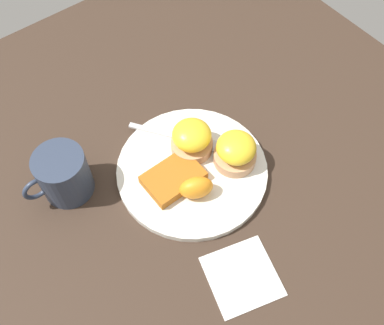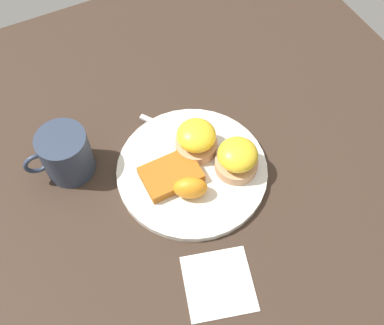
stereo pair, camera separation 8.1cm
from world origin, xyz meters
The scene contains 9 objects.
ground_plane centered at (0.00, 0.00, 0.00)m, with size 1.10×1.10×0.00m, color #38281E.
plate centered at (0.00, 0.00, 0.01)m, with size 0.28×0.28×0.01m, color silver.
sandwich_benedict_left centered at (-0.07, 0.03, 0.05)m, with size 0.08×0.08×0.07m.
sandwich_benedict_right centered at (-0.03, -0.04, 0.05)m, with size 0.08×0.08×0.07m.
hashbrown_patty centered at (0.04, 0.00, 0.02)m, with size 0.10×0.07×0.02m, color #AD601B.
orange_wedge centered at (0.03, 0.05, 0.04)m, with size 0.06×0.04×0.04m, color orange.
fork centered at (-0.03, -0.06, 0.02)m, with size 0.13×0.18×0.00m.
cup centered at (0.20, -0.11, 0.05)m, with size 0.12×0.09×0.10m.
napkin centered at (0.06, 0.21, 0.00)m, with size 0.11×0.11×0.00m, color white.
Camera 2 is at (0.19, 0.38, 0.72)m, focal length 42.00 mm.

